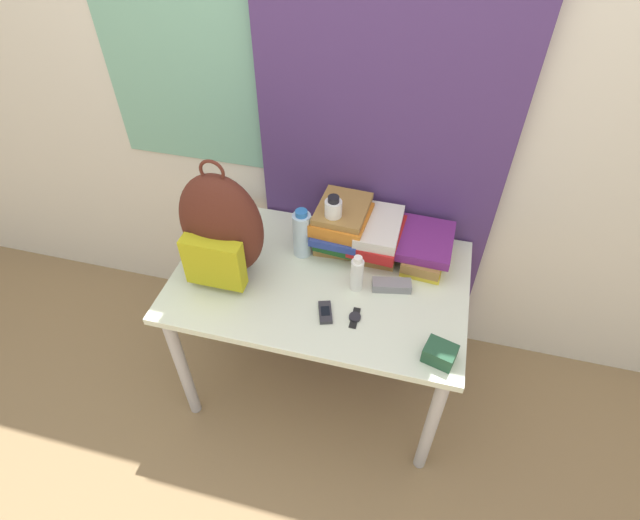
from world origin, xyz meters
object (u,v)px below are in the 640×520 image
Objects in this scene: sunscreen_bottle at (357,274)px; book_stack_left at (341,225)px; water_bottle at (302,234)px; wristwatch at (355,317)px; backpack at (221,229)px; sunglasses_case at (392,285)px; book_stack_center at (378,236)px; camera_pouch at (440,353)px; cell_phone at (325,312)px; book_stack_right at (425,248)px; sports_bottle at (333,227)px.

book_stack_left is at bearing 116.02° from sunscreen_bottle.
water_bottle is 2.28× the size of wristwatch.
water_bottle is at bearing 33.97° from backpack.
sunglasses_case is (0.39, -0.11, -0.09)m from water_bottle.
backpack is 0.50m from book_stack_left.
book_stack_center is 0.23m from sunscreen_bottle.
water_bottle reaches higher than sunglasses_case.
backpack reaches higher than camera_pouch.
sunglasses_case is 0.35m from camera_pouch.
cell_phone is 0.29m from sunglasses_case.
sunglasses_case reaches higher than cell_phone.
wristwatch is (0.14, -0.38, -0.10)m from book_stack_left.
wristwatch is at bearing -45.91° from water_bottle.
book_stack_center is at bearing -178.99° from book_stack_right.
sunglasses_case reaches higher than wristwatch.
backpack is at bearing -146.03° from water_bottle.
book_stack_center is 2.35× the size of camera_pouch.
wristwatch is at bearing -92.43° from book_stack_center.
sunscreen_bottle is (0.26, -0.14, -0.03)m from water_bottle.
sunscreen_bottle is at bearing -51.77° from sports_bottle.
sunglasses_case is at bearing -28.07° from sports_bottle.
sunglasses_case is at bearing -117.26° from book_stack_right.
book_stack_right is at bearing 8.42° from sports_bottle.
sunglasses_case is at bearing -64.91° from book_stack_center.
camera_pouch is at bearing -18.23° from wristwatch.
sports_bottle is at bearing 98.92° from cell_phone.
book_stack_left is 2.60× the size of cell_phone.
cell_phone is at bearing 167.14° from camera_pouch.
sunscreen_bottle is (-0.24, -0.23, 0.02)m from book_stack_right.
book_stack_center is 0.99× the size of book_stack_right.
book_stack_left is at bearing 109.96° from wristwatch.
wristwatch is (0.03, -0.15, -0.07)m from sunscreen_bottle.
wristwatch is (-0.21, -0.38, -0.06)m from book_stack_right.
backpack reaches higher than book_stack_center.
sunscreen_bottle reaches higher than sunglasses_case.
water_bottle is at bearing -169.75° from book_stack_right.
book_stack_center is 1.30× the size of water_bottle.
camera_pouch is at bearing -58.25° from book_stack_center.
backpack is at bearing -151.15° from sports_bottle.
book_stack_left is 1.81× the size of sunglasses_case.
backpack is at bearing 164.33° from cell_phone.
book_stack_center is at bearing -2.43° from book_stack_left.
wristwatch is at bearing -120.72° from sunglasses_case.
cell_phone is at bearing -15.67° from backpack.
sports_bottle is at bearing 137.99° from camera_pouch.
book_stack_center is 2.61× the size of cell_phone.
cell_phone reaches higher than wristwatch.
water_bottle is 0.29m from sunscreen_bottle.
book_stack_right is 0.38m from sports_bottle.
camera_pouch is at bearing -12.86° from cell_phone.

